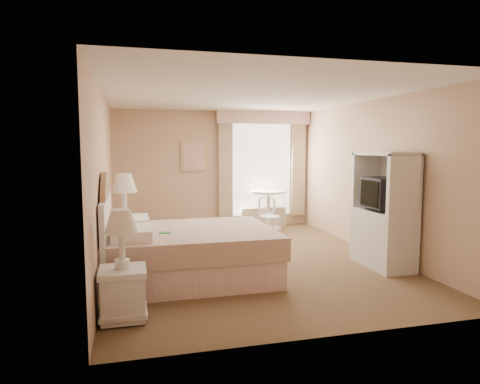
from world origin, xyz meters
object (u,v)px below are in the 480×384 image
object	(u,v)px
bed	(181,251)
round_table	(268,203)
nightstand_far	(125,228)
nightstand_near	(123,280)
armoire	(384,219)
cafe_chair	(269,213)

from	to	relation	value
bed	round_table	world-z (taller)	bed
bed	round_table	xyz separation A→B (m)	(2.20, 3.03, 0.17)
bed	nightstand_far	bearing A→B (deg)	122.30
nightstand_near	nightstand_far	distance (m)	2.38
bed	nightstand_near	world-z (taller)	bed
nightstand_far	round_table	distance (m)	3.48
nightstand_far	armoire	size ratio (longest dim) A/B	0.78
nightstand_near	nightstand_far	xyz separation A→B (m)	(-0.00, 2.38, 0.08)
nightstand_near	cafe_chair	xyz separation A→B (m)	(2.66, 3.43, 0.05)
bed	nightstand_near	bearing A→B (deg)	-120.41
bed	nightstand_near	distance (m)	1.43
armoire	nightstand_near	bearing A→B (deg)	-163.33
bed	nightstand_far	world-z (taller)	bed
nightstand_near	cafe_chair	size ratio (longest dim) A/B	1.38
bed	cafe_chair	size ratio (longest dim) A/B	2.74
nightstand_near	round_table	world-z (taller)	nightstand_near
nightstand_near	nightstand_far	bearing A→B (deg)	90.00
nightstand_near	round_table	xyz separation A→B (m)	(2.93, 4.26, 0.12)
nightstand_far	nightstand_near	bearing A→B (deg)	-90.00
nightstand_near	armoire	distance (m)	3.82
nightstand_far	cafe_chair	world-z (taller)	nightstand_far
nightstand_near	round_table	distance (m)	5.17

